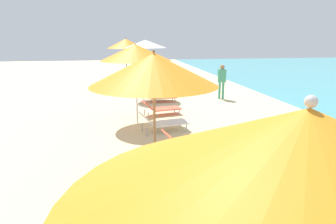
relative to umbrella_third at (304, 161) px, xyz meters
The scene contains 14 objects.
umbrella_third is the anchor object (origin of this frame).
umbrella_fourth 4.39m from the umbrella_third, 92.46° to the left, with size 2.44×2.44×2.64m.
lounger_fourth_shoreside 6.04m from the umbrella_third, 81.82° to the left, with size 1.40×0.93×0.63m.
lounger_fourth_inland 3.95m from the umbrella_third, 78.88° to the left, with size 1.45×0.84×0.64m.
umbrella_fifth 8.71m from the umbrella_third, 91.71° to the left, with size 2.31×2.31×2.70m.
lounger_fifth_shoreside 9.85m from the umbrella_third, 85.98° to the left, with size 1.54×0.85×0.59m.
lounger_fifth_inland 7.88m from the umbrella_third, 86.52° to the left, with size 1.59×0.89×0.64m.
umbrella_sixth 12.88m from the umbrella_third, 88.01° to the left, with size 1.91×1.91×2.78m.
lounger_sixth_shoreside 14.35m from the umbrella_third, 84.75° to the left, with size 1.48×0.86×0.62m.
lounger_sixth_inland 12.14m from the umbrella_third, 85.74° to the left, with size 1.61×0.71×0.58m.
umbrella_farthest 17.51m from the umbrella_third, 91.02° to the left, with size 2.26×2.26×2.81m.
lounger_farthest_shoreside 18.75m from the umbrella_third, 88.86° to the left, with size 1.34×0.85×0.53m.
lounger_farthest_inland 16.43m from the umbrella_third, 88.91° to the left, with size 1.28×0.75×0.53m.
person_walking_near 12.82m from the umbrella_third, 72.01° to the left, with size 0.39×0.27×1.61m.
Camera 1 is at (-0.87, 7.64, 2.87)m, focal length 31.92 mm.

